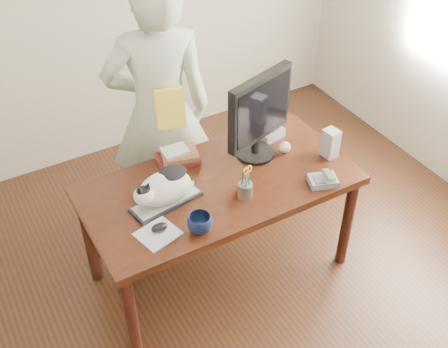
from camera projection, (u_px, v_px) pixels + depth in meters
The scene contains 16 objects.
room at pixel (285, 155), 2.49m from camera, with size 4.50×4.50×4.50m.
desk at pixel (214, 194), 3.42m from camera, with size 1.60×0.80×0.75m.
keyboard at pixel (166, 201), 3.13m from camera, with size 0.43×0.22×0.02m.
cat at pixel (163, 188), 3.05m from camera, with size 0.40×0.25×0.23m.
monitor at pixel (260, 113), 3.27m from camera, with size 0.49×0.30×0.56m.
pen_cup at pixel (245, 189), 3.14m from camera, with size 0.10×0.10×0.21m.
mousepad at pixel (158, 234), 2.95m from camera, with size 0.24×0.23×0.00m.
mouse at pixel (159, 227), 2.96m from camera, with size 0.10×0.08×0.04m.
coffee_mug at pixel (200, 224), 2.93m from camera, with size 0.13×0.13×0.10m, color black.
phone at pixel (323, 180), 3.25m from camera, with size 0.19×0.16×0.07m.
speaker at pixel (330, 143), 3.42m from camera, with size 0.09×0.10×0.18m.
baseball at pixel (285, 147), 3.48m from camera, with size 0.07×0.07×0.07m.
book_stack at pixel (178, 156), 3.40m from camera, with size 0.27×0.22×0.09m.
calculator at pixel (264, 130), 3.63m from camera, with size 0.21×0.25×0.07m.
person at pixel (160, 113), 3.53m from camera, with size 0.67×0.44×1.85m, color white.
held_book at pixel (170, 109), 3.33m from camera, with size 0.20×0.15×0.24m.
Camera 1 is at (-1.22, -1.58, 2.86)m, focal length 45.00 mm.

